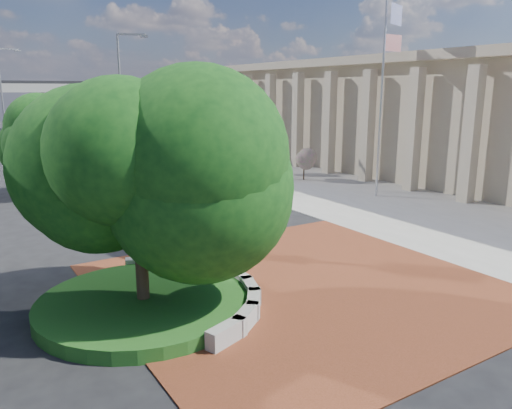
% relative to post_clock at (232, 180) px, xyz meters
% --- Properties ---
extents(ground, '(200.00, 200.00, 0.00)m').
position_rel_post_clock_xyz_m(ground, '(0.32, -3.00, -2.95)').
color(ground, black).
rests_on(ground, ground).
extents(plaza, '(12.00, 12.00, 0.04)m').
position_rel_post_clock_xyz_m(plaza, '(0.32, -4.00, -2.93)').
color(plaza, brown).
rests_on(plaza, ground).
extents(sidewalk, '(20.00, 50.00, 0.04)m').
position_rel_post_clock_xyz_m(sidewalk, '(16.32, 7.00, -2.93)').
color(sidewalk, '#9E9B93').
rests_on(sidewalk, ground).
extents(planter_wall, '(2.96, 6.77, 0.54)m').
position_rel_post_clock_xyz_m(planter_wall, '(-2.39, -3.00, -2.68)').
color(planter_wall, '#9E9B93').
rests_on(planter_wall, ground).
extents(grass_bed, '(6.10, 6.10, 0.40)m').
position_rel_post_clock_xyz_m(grass_bed, '(-4.68, -3.00, -2.75)').
color(grass_bed, '#164E1A').
rests_on(grass_bed, ground).
extents(civic_building, '(17.35, 44.00, 8.60)m').
position_rel_post_clock_xyz_m(civic_building, '(23.92, 9.00, 1.38)').
color(civic_building, '#BAA68D').
rests_on(civic_building, ground).
extents(overpass, '(90.00, 12.00, 7.50)m').
position_rel_post_clock_xyz_m(overpass, '(0.10, 67.00, 3.59)').
color(overpass, '#9E9B93').
rests_on(overpass, ground).
extents(tree_planter, '(5.20, 5.20, 6.33)m').
position_rel_post_clock_xyz_m(tree_planter, '(-4.68, -3.00, 0.77)').
color(tree_planter, '#38281C').
rests_on(tree_planter, ground).
extents(tree_street, '(4.40, 4.40, 5.45)m').
position_rel_post_clock_xyz_m(tree_street, '(-3.68, 15.00, 0.29)').
color(tree_street, '#38281C').
rests_on(tree_street, ground).
extents(post_clock, '(1.37, 1.37, 5.37)m').
position_rel_post_clock_xyz_m(post_clock, '(0.00, 0.00, 0.00)').
color(post_clock, black).
rests_on(post_clock, ground).
extents(parked_car, '(1.77, 4.20, 1.42)m').
position_rel_post_clock_xyz_m(parked_car, '(4.80, 32.84, -2.24)').
color(parked_car, '#631C0E').
rests_on(parked_car, ground).
extents(flagpole_a, '(1.54, 0.17, 9.81)m').
position_rel_post_clock_xyz_m(flagpole_a, '(13.74, 5.85, 2.08)').
color(flagpole_a, silver).
rests_on(flagpole_a, ground).
extents(flagpole_b, '(1.72, 0.63, 11.37)m').
position_rel_post_clock_xyz_m(flagpole_b, '(12.72, 4.89, 2.87)').
color(flagpole_b, silver).
rests_on(flagpole_b, ground).
extents(street_lamp_near, '(2.24, 0.97, 10.36)m').
position_rel_post_clock_xyz_m(street_lamp_near, '(3.06, 21.95, 3.12)').
color(street_lamp_near, slate).
rests_on(street_lamp_near, ground).
extents(street_lamp_far, '(2.32, 0.52, 10.34)m').
position_rel_post_clock_xyz_m(street_lamp_far, '(-3.12, 41.44, 3.11)').
color(street_lamp_far, slate).
rests_on(street_lamp_far, ground).
extents(shrub_near, '(1.20, 1.20, 2.20)m').
position_rel_post_clock_xyz_m(shrub_near, '(12.40, 11.62, -1.36)').
color(shrub_near, '#38281C').
rests_on(shrub_near, ground).
extents(shrub_mid, '(1.20, 1.20, 2.20)m').
position_rel_post_clock_xyz_m(shrub_mid, '(12.13, 15.04, -1.36)').
color(shrub_mid, '#38281C').
rests_on(shrub_mid, ground).
extents(shrub_far, '(1.20, 1.20, 2.20)m').
position_rel_post_clock_xyz_m(shrub_far, '(13.53, 20.39, -1.36)').
color(shrub_far, '#38281C').
rests_on(shrub_far, ground).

